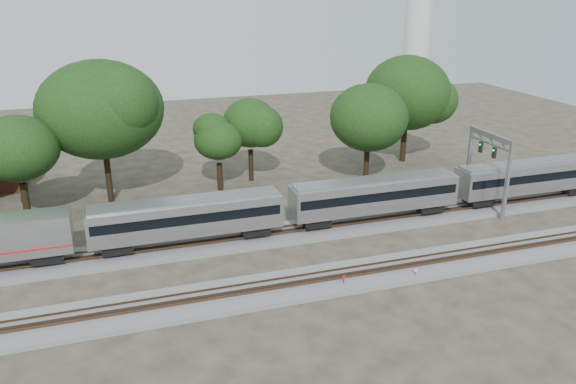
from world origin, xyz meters
TOP-DOWN VIEW (x-y plane):
  - ground at (0.00, 0.00)m, footprint 160.00×160.00m
  - track_far at (0.00, 6.00)m, footprint 160.00×5.00m
  - track_near at (0.00, -4.00)m, footprint 160.00×5.00m
  - train at (23.24, 6.00)m, footprint 110.21×3.15m
  - switch_stand_red at (5.53, -5.24)m, footprint 0.36×0.12m
  - switch_stand_white at (11.78, -5.77)m, footprint 0.32×0.06m
  - switch_lever at (5.84, -5.83)m, footprint 0.53×0.36m
  - signal_gantry at (26.85, 6.00)m, footprint 0.59×7.03m
  - tree_2 at (-20.16, 17.07)m, footprint 8.12×8.12m
  - tree_3 at (-11.94, 20.97)m, footprint 10.73×10.73m
  - tree_4 at (0.66, 20.93)m, footprint 6.24×6.24m
  - tree_5 at (5.08, 23.21)m, footprint 7.51×7.51m
  - tree_6 at (18.20, 17.52)m, footprint 8.50×8.50m
  - tree_7 at (27.34, 24.88)m, footprint 9.71×9.71m

SIDE VIEW (x-z plane):
  - ground at x=0.00m, z-range 0.00..0.00m
  - switch_lever at x=5.84m, z-range 0.00..0.30m
  - track_far at x=0.00m, z-range -0.16..0.57m
  - track_near at x=0.00m, z-range -0.16..0.57m
  - switch_stand_white at x=11.78m, z-range 0.14..1.16m
  - switch_stand_red at x=5.53m, z-range 0.16..1.31m
  - train at x=23.24m, z-range 0.91..5.55m
  - tree_4 at x=0.66m, z-range 1.71..10.50m
  - signal_gantry at x=26.85m, z-range 1.96..10.51m
  - tree_5 at x=5.08m, z-range 2.07..12.66m
  - tree_2 at x=-20.16m, z-range 2.25..13.69m
  - tree_6 at x=18.20m, z-range 2.35..14.33m
  - tree_7 at x=27.34m, z-range 2.70..16.38m
  - tree_3 at x=-11.94m, z-range 2.98..18.11m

